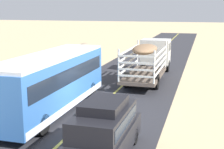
{
  "coord_description": "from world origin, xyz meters",
  "views": [
    {
      "loc": [
        5.67,
        -14.98,
        5.7
      ],
      "look_at": [
        0.0,
        4.71,
        1.43
      ],
      "focal_mm": 51.46,
      "sensor_mm": 36.0,
      "label": 1
    }
  ],
  "objects_px": {
    "livestock_truck": "(152,55)",
    "bus": "(52,81)",
    "suv_near": "(104,129)",
    "boulder_near_shoulder": "(85,46)"
  },
  "relations": [
    {
      "from": "suv_near",
      "to": "bus",
      "type": "relative_size",
      "value": 0.46
    },
    {
      "from": "suv_near",
      "to": "bus",
      "type": "distance_m",
      "value": 6.4
    },
    {
      "from": "suv_near",
      "to": "bus",
      "type": "height_order",
      "value": "bus"
    },
    {
      "from": "bus",
      "to": "livestock_truck",
      "type": "bearing_deg",
      "value": 71.35
    },
    {
      "from": "livestock_truck",
      "to": "bus",
      "type": "relative_size",
      "value": 0.97
    },
    {
      "from": "livestock_truck",
      "to": "boulder_near_shoulder",
      "type": "xyz_separation_m",
      "value": [
        -11.64,
        14.64,
        -1.31
      ]
    },
    {
      "from": "bus",
      "to": "boulder_near_shoulder",
      "type": "xyz_separation_m",
      "value": [
        -7.9,
        25.73,
        -1.27
      ]
    },
    {
      "from": "bus",
      "to": "boulder_near_shoulder",
      "type": "bearing_deg",
      "value": 107.06
    },
    {
      "from": "bus",
      "to": "suv_near",
      "type": "bearing_deg",
      "value": -45.52
    },
    {
      "from": "livestock_truck",
      "to": "bus",
      "type": "height_order",
      "value": "bus"
    }
  ]
}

